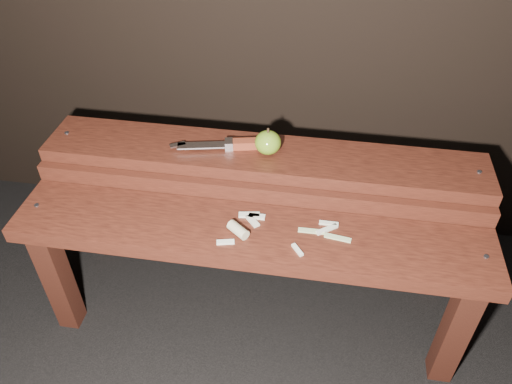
# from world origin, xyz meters

# --- Properties ---
(ground) EXTENTS (60.00, 60.00, 0.00)m
(ground) POSITION_xyz_m (0.00, 0.00, 0.00)
(ground) COLOR black
(bench_front_tier) EXTENTS (1.20, 0.20, 0.42)m
(bench_front_tier) POSITION_xyz_m (0.00, -0.06, 0.35)
(bench_front_tier) COLOR black
(bench_front_tier) RESTS_ON ground
(bench_rear_tier) EXTENTS (1.20, 0.21, 0.50)m
(bench_rear_tier) POSITION_xyz_m (0.00, 0.17, 0.41)
(bench_rear_tier) COLOR black
(bench_rear_tier) RESTS_ON ground
(apple) EXTENTS (0.07, 0.07, 0.08)m
(apple) POSITION_xyz_m (0.01, 0.17, 0.53)
(apple) COLOR olive
(apple) RESTS_ON bench_rear_tier
(knife) EXTENTS (0.29, 0.08, 0.03)m
(knife) POSITION_xyz_m (-0.06, 0.18, 0.51)
(knife) COLOR maroon
(knife) RESTS_ON bench_rear_tier
(apple_scraps) EXTENTS (0.32, 0.13, 0.03)m
(apple_scraps) POSITION_xyz_m (0.03, -0.05, 0.43)
(apple_scraps) COLOR beige
(apple_scraps) RESTS_ON bench_front_tier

